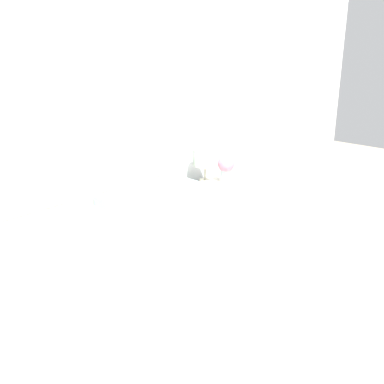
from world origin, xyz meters
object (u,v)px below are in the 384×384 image
(bed, at_px, (167,290))
(nightstand, at_px, (213,215))
(table_lamp, at_px, (205,159))
(flower_vase, at_px, (226,166))

(bed, height_order, nightstand, bed)
(table_lamp, bearing_deg, flower_vase, -17.96)
(table_lamp, distance_m, flower_vase, 0.24)
(bed, xyz_separation_m, table_lamp, (1.16, 0.72, 0.48))
(nightstand, xyz_separation_m, table_lamp, (-0.04, 0.06, 0.52))
(bed, distance_m, flower_vase, 1.57)
(nightstand, bearing_deg, bed, -151.12)
(bed, xyz_separation_m, nightstand, (1.21, 0.67, -0.04))
(bed, distance_m, nightstand, 1.38)
(bed, height_order, table_lamp, bed)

